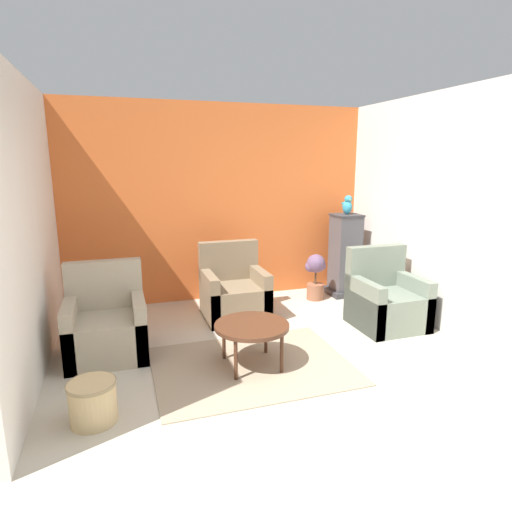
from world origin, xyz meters
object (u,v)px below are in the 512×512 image
(parrot, at_px, (347,205))
(potted_plant, at_px, (316,274))
(armchair_right, at_px, (386,302))
(armchair_middle, at_px, (234,294))
(coffee_table, at_px, (252,328))
(wicker_basket, at_px, (93,401))
(armchair_left, at_px, (106,327))
(birdcage, at_px, (345,256))

(parrot, relative_size, potted_plant, 0.42)
(armchair_right, height_order, parrot, parrot)
(armchair_middle, height_order, potted_plant, armchair_middle)
(coffee_table, bearing_deg, potted_plant, 48.60)
(armchair_right, distance_m, potted_plant, 1.27)
(armchair_right, xyz_separation_m, wicker_basket, (-3.34, -1.02, -0.13))
(armchair_left, relative_size, birdcage, 0.78)
(armchair_left, distance_m, wicker_basket, 1.23)
(birdcage, bearing_deg, armchair_middle, -166.80)
(coffee_table, relative_size, parrot, 2.56)
(armchair_middle, relative_size, wicker_basket, 2.56)
(wicker_basket, bearing_deg, armchair_left, 85.70)
(birdcage, xyz_separation_m, parrot, (0.00, 0.00, 0.77))
(coffee_table, bearing_deg, parrot, 41.84)
(coffee_table, height_order, armchair_left, armchair_left)
(armchair_right, distance_m, parrot, 1.70)
(potted_plant, bearing_deg, armchair_middle, -166.42)
(parrot, distance_m, potted_plant, 1.12)
(potted_plant, bearing_deg, armchair_right, -72.98)
(birdcage, bearing_deg, potted_plant, -167.72)
(coffee_table, distance_m, armchair_middle, 1.42)
(potted_plant, bearing_deg, coffee_table, -131.40)
(parrot, height_order, wicker_basket, parrot)
(armchair_right, distance_m, birdcage, 1.37)
(armchair_right, relative_size, armchair_middle, 1.00)
(armchair_left, relative_size, potted_plant, 1.42)
(coffee_table, xyz_separation_m, birdcage, (2.06, 1.84, 0.18))
(coffee_table, height_order, wicker_basket, coffee_table)
(parrot, bearing_deg, coffee_table, -138.16)
(wicker_basket, bearing_deg, birdcage, 33.71)
(parrot, distance_m, wicker_basket, 4.39)
(armchair_left, bearing_deg, potted_plant, 19.28)
(armchair_middle, bearing_deg, birdcage, 13.20)
(armchair_left, bearing_deg, armchair_middle, 23.82)
(armchair_right, height_order, potted_plant, armchair_right)
(birdcage, xyz_separation_m, wicker_basket, (-3.51, -2.34, -0.41))
(armchair_middle, distance_m, birdcage, 1.93)
(armchair_left, height_order, wicker_basket, armchair_left)
(coffee_table, distance_m, potted_plant, 2.30)
(armchair_left, bearing_deg, wicker_basket, -94.30)
(coffee_table, relative_size, armchair_left, 0.76)
(armchair_right, bearing_deg, armchair_middle, 152.23)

